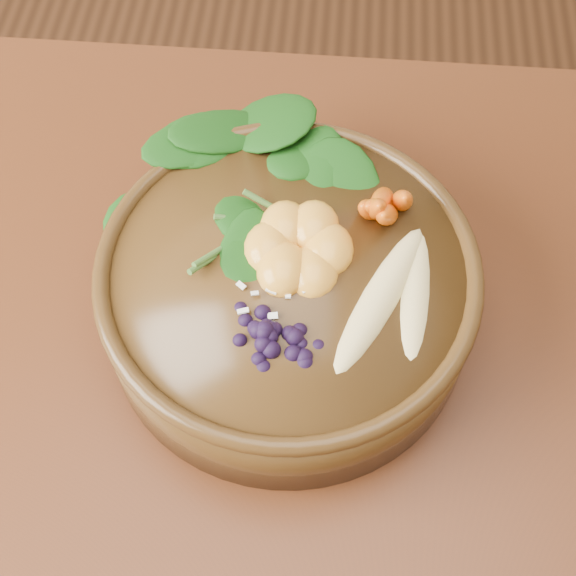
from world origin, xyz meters
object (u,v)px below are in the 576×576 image
stoneware_bowl (288,294)px  carrot_cluster (390,174)px  mandarin_cluster (299,237)px  blueberry_pile (263,322)px  kale_heap (259,174)px  dining_table (367,500)px  banana_halves (400,285)px

stoneware_bowl → carrot_cluster: (0.07, 0.06, 0.08)m
stoneware_bowl → carrot_cluster: 0.13m
stoneware_bowl → mandarin_cluster: (0.01, 0.02, 0.06)m
stoneware_bowl → carrot_cluster: size_ratio=3.62×
mandarin_cluster → blueberry_pile: size_ratio=0.69×
blueberry_pile → kale_heap: bearing=96.9°
mandarin_cluster → carrot_cluster: bearing=35.3°
kale_heap → mandarin_cluster: (0.04, -0.06, -0.01)m
dining_table → mandarin_cluster: size_ratio=16.65×
dining_table → blueberry_pile: bearing=145.6°
mandarin_cluster → stoneware_bowl: bearing=-111.2°
banana_halves → mandarin_cluster: bearing=170.3°
dining_table → carrot_cluster: carrot_cluster is taller
carrot_cluster → banana_halves: (0.01, -0.08, -0.03)m
kale_heap → carrot_cluster: size_ratio=2.38×
banana_halves → carrot_cluster: bearing=113.1°
stoneware_bowl → dining_table: bearing=-57.4°
stoneware_bowl → blueberry_pile: size_ratio=2.16×
kale_heap → carrot_cluster: bearing=-4.4°
kale_heap → banana_halves: bearing=-38.5°
banana_halves → mandarin_cluster: (-0.08, 0.04, 0.00)m
kale_heap → banana_halves: kale_heap is taller
carrot_cluster → banana_halves: 0.09m
mandarin_cluster → blueberry_pile: 0.08m
carrot_cluster → stoneware_bowl: bearing=-123.7°
carrot_cluster → mandarin_cluster: (-0.07, -0.05, -0.03)m
carrot_cluster → mandarin_cluster: size_ratio=0.87×
dining_table → banana_halves: (0.01, 0.11, 0.19)m
dining_table → carrot_cluster: size_ratio=19.15×
stoneware_bowl → mandarin_cluster: mandarin_cluster is taller
kale_heap → banana_halves: 0.15m
kale_heap → carrot_cluster: 0.10m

